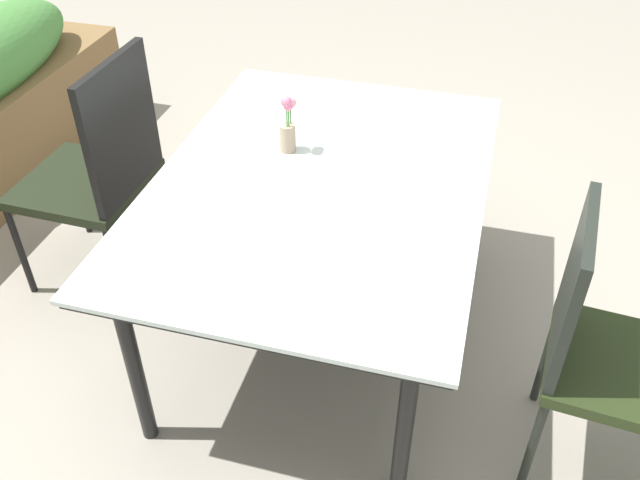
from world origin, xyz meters
TOP-DOWN VIEW (x-y plane):
  - ground_plane at (0.00, 0.00)m, footprint 12.00×12.00m
  - dining_table at (-0.01, -0.03)m, footprint 1.52×1.10m
  - chair_far_side at (0.08, 0.89)m, footprint 0.48×0.48m
  - chair_near_left at (-0.35, -0.95)m, footprint 0.46×0.46m
  - flower_vase at (0.14, 0.13)m, footprint 0.06×0.06m

SIDE VIEW (x-z plane):
  - ground_plane at x=0.00m, z-range 0.00..0.00m
  - chair_near_left at x=-0.35m, z-range 0.06..0.98m
  - chair_far_side at x=0.08m, z-range 0.05..1.04m
  - dining_table at x=-0.01m, z-range 0.30..1.00m
  - flower_vase at x=0.14m, z-range 0.69..0.91m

